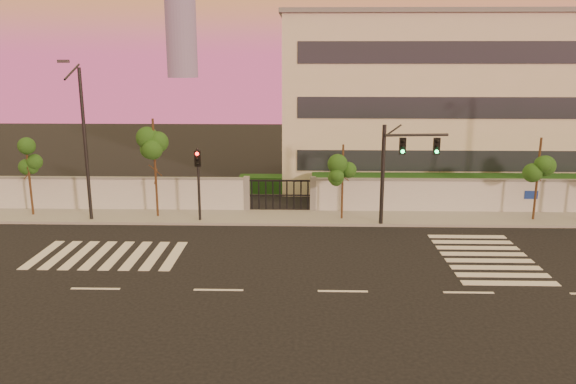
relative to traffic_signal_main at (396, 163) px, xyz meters
The scene contains 13 objects.
ground 10.42m from the traffic_signal_main, 110.69° to the right, with size 120.00×120.00×0.00m, color black.
sidewalk 5.10m from the traffic_signal_main, 158.73° to the left, with size 60.00×3.00×0.15m, color gray.
perimeter_wall 5.06m from the traffic_signal_main, 139.67° to the left, with size 60.00×0.36×2.20m.
hedge_row 6.64m from the traffic_signal_main, 112.31° to the left, with size 41.00×4.25×1.80m.
institutional_building 14.22m from the traffic_signal_main, 66.64° to the left, with size 24.40×12.40×12.25m.
road_markings 8.20m from the traffic_signal_main, 133.03° to the right, with size 57.00×7.62×0.02m.
street_tree_b 21.01m from the traffic_signal_main, behind, with size 1.57×1.25×4.45m.
street_tree_c 13.59m from the traffic_signal_main, behind, with size 1.59×1.26×5.82m.
street_tree_d 3.00m from the traffic_signal_main, 159.81° to the left, with size 1.46×1.16×4.43m.
street_tree_e 8.23m from the traffic_signal_main, ahead, with size 1.59×1.26×4.84m.
traffic_signal_main is the anchor object (origin of this frame).
traffic_signal_secondary 10.96m from the traffic_signal_main, behind, with size 0.33×0.33×4.28m.
streetlight_west 17.25m from the traffic_signal_main, behind, with size 0.54×2.18×9.05m.
Camera 1 is at (-1.66, -20.98, 9.03)m, focal length 35.00 mm.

